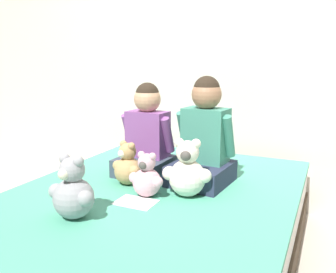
# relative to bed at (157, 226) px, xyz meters

# --- Properties ---
(ground_plane) EXTENTS (14.00, 14.00, 0.00)m
(ground_plane) POSITION_rel_bed_xyz_m (0.00, 0.00, -0.22)
(ground_plane) COLOR #B2A899
(wall_behind_bed) EXTENTS (8.00, 0.06, 2.50)m
(wall_behind_bed) POSITION_rel_bed_xyz_m (0.00, 1.11, 1.03)
(wall_behind_bed) COLOR beige
(wall_behind_bed) RESTS_ON ground_plane
(bed) EXTENTS (1.55, 1.96, 0.45)m
(bed) POSITION_rel_bed_xyz_m (0.00, 0.00, 0.00)
(bed) COLOR #473828
(bed) RESTS_ON ground_plane
(child_on_left) EXTENTS (0.35, 0.34, 0.59)m
(child_on_left) POSITION_rel_bed_xyz_m (-0.19, 0.24, 0.48)
(child_on_left) COLOR #384251
(child_on_left) RESTS_ON bed
(child_on_right) EXTENTS (0.37, 0.40, 0.64)m
(child_on_right) POSITION_rel_bed_xyz_m (0.20, 0.24, 0.49)
(child_on_right) COLOR #282D47
(child_on_right) RESTS_ON bed
(teddy_bear_held_by_left_child) EXTENTS (0.21, 0.17, 0.26)m
(teddy_bear_held_by_left_child) POSITION_rel_bed_xyz_m (-0.19, 0.01, 0.34)
(teddy_bear_held_by_left_child) COLOR tan
(teddy_bear_held_by_left_child) RESTS_ON bed
(teddy_bear_held_by_right_child) EXTENTS (0.27, 0.20, 0.32)m
(teddy_bear_held_by_right_child) POSITION_rel_bed_xyz_m (0.20, -0.02, 0.36)
(teddy_bear_held_by_right_child) COLOR silver
(teddy_bear_held_by_right_child) RESTS_ON bed
(teddy_bear_between_children) EXTENTS (0.21, 0.16, 0.25)m
(teddy_bear_between_children) POSITION_rel_bed_xyz_m (0.00, -0.12, 0.33)
(teddy_bear_between_children) COLOR #DBA3B2
(teddy_bear_between_children) RESTS_ON bed
(teddy_bear_at_foot_of_bed) EXTENTS (0.26, 0.19, 0.31)m
(teddy_bear_at_foot_of_bed) POSITION_rel_bed_xyz_m (-0.18, -0.50, 0.36)
(teddy_bear_at_foot_of_bed) COLOR #939399
(teddy_bear_at_foot_of_bed) RESTS_ON bed
(sign_card) EXTENTS (0.21, 0.15, 0.00)m
(sign_card) POSITION_rel_bed_xyz_m (-0.01, -0.22, 0.23)
(sign_card) COLOR white
(sign_card) RESTS_ON bed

